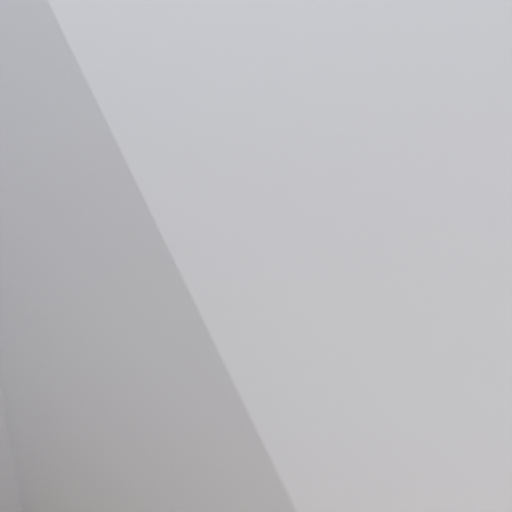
{
  "coord_description": "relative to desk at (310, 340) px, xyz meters",
  "views": [
    {
      "loc": [
        -1.75,
        -1.42,
        1.81
      ],
      "look_at": [
        -0.03,
        -0.02,
        0.94
      ],
      "focal_mm": 43.58,
      "sensor_mm": 36.0,
      "label": 1
    }
  ],
  "objects": [
    {
      "name": "book_stack_keyboard_riser",
      "position": [
        -0.4,
        -0.06,
        0.39
      ],
      "size": [
        0.23,
        0.18,
        0.1
      ],
      "color": "#2672B2",
      "rests_on": "desk"
    },
    {
      "name": "mug",
      "position": [
        -0.82,
        -0.0,
        0.39
      ],
      "size": [
        0.12,
        0.09,
        0.1
      ],
      "color": "#265999",
      "rests_on": "desk"
    },
    {
      "name": "wall_left",
      "position": [
        -1.23,
        0.03,
        0.89
      ],
      "size": [
        0.05,
        6.0,
        2.6
      ],
      "primitive_type": "cube",
      "color": "silver",
      "rests_on": "ground"
    },
    {
      "name": "desk",
      "position": [
        0.0,
        0.0,
        0.0
      ],
      "size": [
        1.37,
        0.72,
        0.76
      ],
      "color": "#381E14",
      "rests_on": "ground"
    },
    {
      "name": "keyboard",
      "position": [
        -0.41,
        -0.06,
        0.46
      ],
      "size": [
        0.43,
        0.17,
        0.02
      ],
      "primitive_type": "cube",
      "rotation": [
        0.0,
        0.0,
        -0.06
      ],
      "color": "black",
      "rests_on": "book_stack_keyboard_riser"
    },
    {
      "name": "computer_mouse",
      "position": [
        -0.1,
        0.02,
        0.36
      ],
      "size": [
        0.06,
        0.1,
        0.04
      ],
      "primitive_type": "ellipsoid",
      "color": "#A5A8AD",
      "rests_on": "desk"
    },
    {
      "name": "cell_phone",
      "position": [
        -0.2,
        -0.2,
        0.35
      ],
      "size": [
        0.12,
        0.15,
        0.01
      ],
      "primitive_type": "cube",
      "rotation": [
        0.0,
        0.0,
        0.48
      ],
      "color": "black",
      "rests_on": "desk"
    },
    {
      "name": "book_stack_side",
      "position": [
        0.02,
        0.08,
        0.4
      ],
      "size": [
        0.23,
        0.18,
        0.11
      ],
      "color": "orange",
      "rests_on": "desk"
    },
    {
      "name": "water_bottle",
      "position": [
        0.15,
        -0.09,
        0.43
      ],
      "size": [
        0.06,
        0.06,
        0.16
      ],
      "primitive_type": "cylinder",
      "color": "#999EA5",
      "rests_on": "desk"
    },
    {
      "name": "ground_plane",
      "position": [
        -0.35,
        0.03,
        -0.41
      ],
      "size": [
        6.0,
        6.0,
        0.0
      ],
      "primitive_type": "plane",
      "color": "olive"
    },
    {
      "name": "wall_back",
      "position": [
        -0.35,
        0.43,
        0.89
      ],
      "size": [
        6.0,
        0.06,
        2.6
      ],
      "color": "silver",
      "rests_on": "ground"
    },
    {
      "name": "laptop",
      "position": [
        -0.37,
        0.22,
        0.58
      ],
      "size": [
        0.35,
        0.32,
        0.23
      ],
      "color": "#2D2D33",
      "rests_on": "book_stack_tall"
    },
    {
      "name": "book_stack_tall",
      "position": [
        -0.38,
        0.15,
        0.44
      ],
      "size": [
        0.24,
        0.21,
        0.18
      ],
      "color": "#8C338C",
      "rests_on": "desk"
    }
  ]
}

